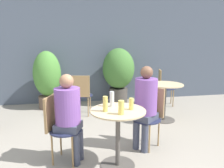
# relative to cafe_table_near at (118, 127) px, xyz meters

# --- Properties ---
(storefront_wall) EXTENTS (10.00, 0.06, 3.00)m
(storefront_wall) POSITION_rel_cafe_table_near_xyz_m (-0.22, 3.23, 0.96)
(storefront_wall) COLOR #4C5666
(storefront_wall) RESTS_ON ground_plane
(cafe_table_near) EXTENTS (0.69, 0.69, 0.75)m
(cafe_table_near) POSITION_rel_cafe_table_near_xyz_m (0.00, 0.00, 0.00)
(cafe_table_near) COLOR #514C47
(cafe_table_near) RESTS_ON ground_plane
(cafe_table_far) EXTENTS (0.71, 0.71, 0.75)m
(cafe_table_far) POSITION_rel_cafe_table_near_xyz_m (1.28, 1.46, 0.01)
(cafe_table_far) COLOR #514C47
(cafe_table_far) RESTS_ON ground_plane
(bistro_chair_0) EXTENTS (0.48, 0.48, 0.90)m
(bistro_chair_0) POSITION_rel_cafe_table_near_xyz_m (0.61, 0.50, -0.00)
(bistro_chair_0) COLOR #232847
(bistro_chair_0) RESTS_ON ground_plane
(bistro_chair_1) EXTENTS (0.47, 0.45, 0.90)m
(bistro_chair_1) POSITION_rel_cafe_table_near_xyz_m (-0.74, 0.28, -0.00)
(bistro_chair_1) COLOR #232847
(bistro_chair_1) RESTS_ON ground_plane
(bistro_chair_3) EXTENTS (0.46, 0.44, 0.90)m
(bistro_chair_3) POSITION_rel_cafe_table_near_xyz_m (1.70, 2.50, -0.00)
(bistro_chair_3) COLOR #232847
(bistro_chair_3) RESTS_ON ground_plane
(bistro_chair_4) EXTENTS (0.43, 0.45, 0.90)m
(bistro_chair_4) POSITION_rel_cafe_table_near_xyz_m (-0.34, 2.02, -0.00)
(bistro_chair_4) COLOR #232847
(bistro_chair_4) RESTS_ON ground_plane
(seated_person_0) EXTENTS (0.42, 0.41, 1.24)m
(seated_person_0) POSITION_rel_cafe_table_near_xyz_m (0.50, 0.41, 0.20)
(seated_person_0) COLOR #42475B
(seated_person_0) RESTS_ON ground_plane
(seated_person_1) EXTENTS (0.39, 0.37, 1.19)m
(seated_person_1) POSITION_rel_cafe_table_near_xyz_m (-0.60, 0.23, 0.17)
(seated_person_1) COLOR #42475B
(seated_person_1) RESTS_ON ground_plane
(beer_glass_0) EXTENTS (0.06, 0.06, 0.19)m
(beer_glass_0) POSITION_rel_cafe_table_near_xyz_m (-0.16, -0.02, 0.31)
(beer_glass_0) COLOR #DBC65B
(beer_glass_0) RESTS_ON cafe_table_near
(beer_glass_1) EXTENTS (0.07, 0.07, 0.16)m
(beer_glass_1) POSITION_rel_cafe_table_near_xyz_m (0.00, -0.16, 0.30)
(beer_glass_1) COLOR #DBC65B
(beer_glass_1) RESTS_ON cafe_table_near
(beer_glass_2) EXTENTS (0.06, 0.06, 0.15)m
(beer_glass_2) POSITION_rel_cafe_table_near_xyz_m (0.16, -0.01, 0.29)
(beer_glass_2) COLOR #DBC65B
(beer_glass_2) RESTS_ON cafe_table_near
(beer_glass_3) EXTENTS (0.06, 0.06, 0.20)m
(beer_glass_3) POSITION_rel_cafe_table_near_xyz_m (-0.05, 0.16, 0.32)
(beer_glass_3) COLOR silver
(beer_glass_3) RESTS_ON cafe_table_near
(potted_plant_0) EXTENTS (0.65, 0.65, 1.37)m
(potted_plant_0) POSITION_rel_cafe_table_near_xyz_m (-1.11, 2.77, 0.22)
(potted_plant_0) COLOR brown
(potted_plant_0) RESTS_ON ground_plane
(potted_plant_1) EXTENTS (0.80, 0.80, 1.42)m
(potted_plant_1) POSITION_rel_cafe_table_near_xyz_m (0.62, 2.83, 0.29)
(potted_plant_1) COLOR #47423D
(potted_plant_1) RESTS_ON ground_plane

